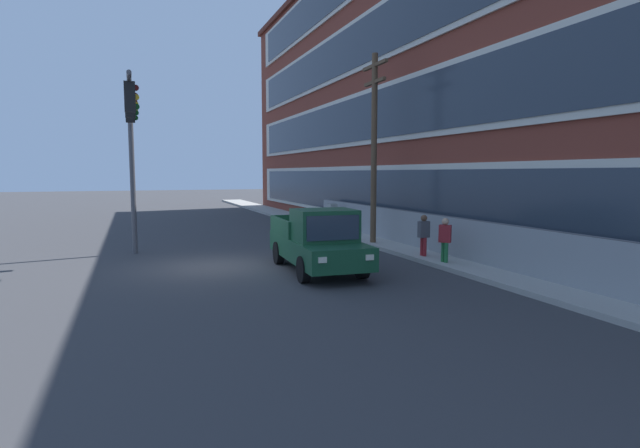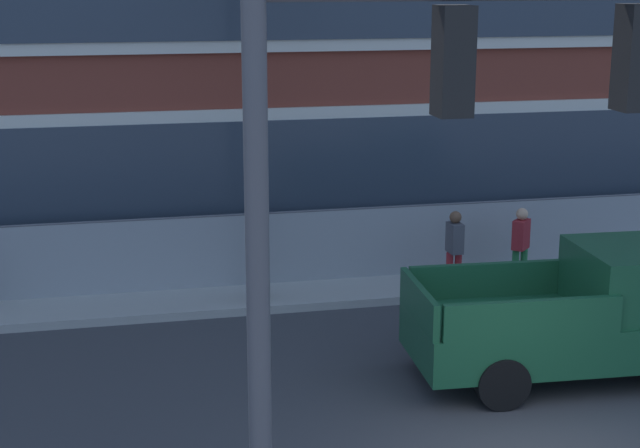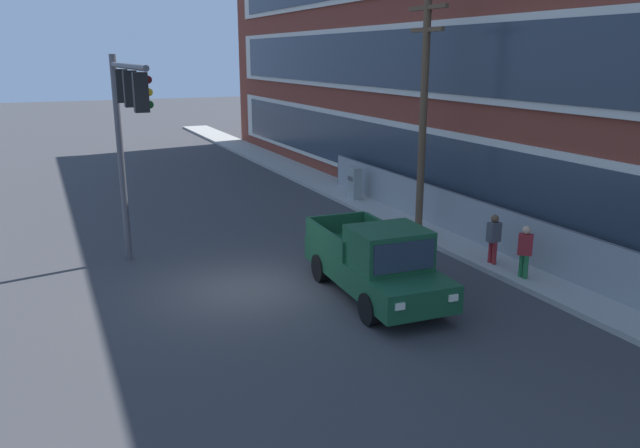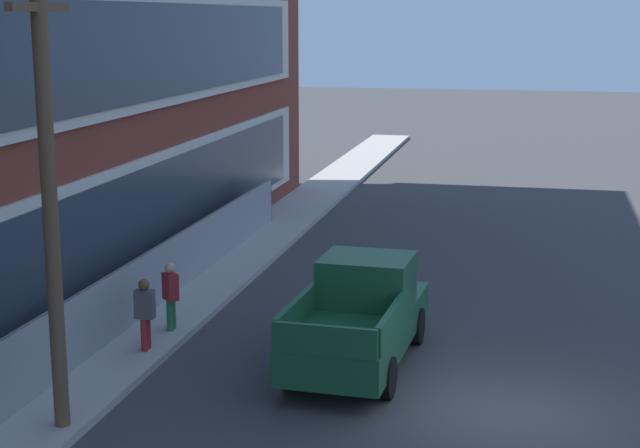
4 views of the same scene
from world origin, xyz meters
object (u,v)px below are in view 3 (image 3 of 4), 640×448
object	(u,v)px
pedestrian_near_cabinet	(525,250)
utility_pole_near_corner	(424,108)
pedestrian_by_fence	(494,238)
traffic_signal_mast	(126,118)
pickup_truck_dark_green	(377,263)
electrical_cabinet	(354,185)

from	to	relation	value
pedestrian_near_cabinet	utility_pole_near_corner	bearing A→B (deg)	-179.23
utility_pole_near_corner	pedestrian_near_cabinet	world-z (taller)	utility_pole_near_corner
utility_pole_near_corner	pedestrian_by_fence	xyz separation A→B (m)	(3.94, 0.10, -3.60)
traffic_signal_mast	pedestrian_by_fence	size ratio (longest dim) A/B	3.76
pedestrian_near_cabinet	pedestrian_by_fence	world-z (taller)	same
traffic_signal_mast	utility_pole_near_corner	distance (m)	9.93
pickup_truck_dark_green	utility_pole_near_corner	size ratio (longest dim) A/B	0.66
electrical_cabinet	pedestrian_by_fence	xyz separation A→B (m)	(9.61, -0.22, 0.20)
traffic_signal_mast	pickup_truck_dark_green	xyz separation A→B (m)	(4.21, 5.61, -3.68)
pickup_truck_dark_green	pedestrian_near_cabinet	size ratio (longest dim) A/B	3.27
pickup_truck_dark_green	pedestrian_by_fence	world-z (taller)	pickup_truck_dark_green
utility_pole_near_corner	pedestrian_near_cabinet	bearing A→B (deg)	0.77
pickup_truck_dark_green	pedestrian_by_fence	bearing A→B (deg)	98.49
utility_pole_near_corner	electrical_cabinet	distance (m)	6.83
pickup_truck_dark_green	electrical_cabinet	bearing A→B (deg)	155.69
pedestrian_near_cabinet	pedestrian_by_fence	distance (m)	1.39
traffic_signal_mast	pedestrian_by_fence	distance (m)	11.25
utility_pole_near_corner	pedestrian_by_fence	bearing A→B (deg)	1.48
traffic_signal_mast	utility_pole_near_corner	world-z (taller)	utility_pole_near_corner
pickup_truck_dark_green	electrical_cabinet	size ratio (longest dim) A/B	3.58
pedestrian_near_cabinet	traffic_signal_mast	bearing A→B (deg)	-116.33
electrical_cabinet	pedestrian_by_fence	world-z (taller)	pedestrian_by_fence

